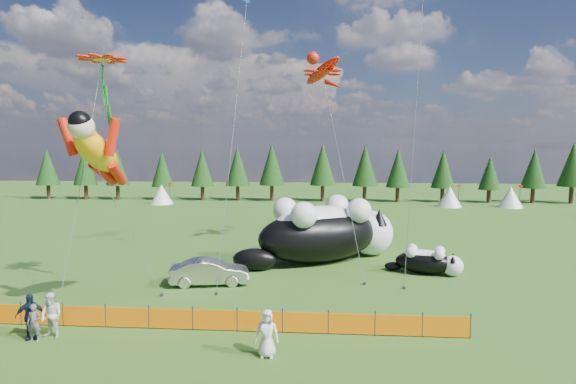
{
  "coord_description": "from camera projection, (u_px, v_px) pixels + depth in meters",
  "views": [
    {
      "loc": [
        4.65,
        -21.86,
        8.12
      ],
      "look_at": [
        2.72,
        4.0,
        5.5
      ],
      "focal_mm": 28.0,
      "sensor_mm": 36.0,
      "label": 1
    }
  ],
  "objects": [
    {
      "name": "ground",
      "position": [
        229.0,
        307.0,
        22.85
      ],
      "size": [
        160.0,
        160.0,
        0.0
      ],
      "primitive_type": "plane",
      "color": "#15370A",
      "rests_on": "ground"
    },
    {
      "name": "safety_fence",
      "position": [
        215.0,
        320.0,
        19.82
      ],
      "size": [
        22.06,
        0.06,
        1.1
      ],
      "color": "#262626",
      "rests_on": "ground"
    },
    {
      "name": "tree_line",
      "position": [
        290.0,
        174.0,
        67.1
      ],
      "size": [
        90.0,
        4.0,
        8.0
      ],
      "primitive_type": null,
      "color": "black",
      "rests_on": "ground"
    },
    {
      "name": "festival_tents",
      "position": [
        368.0,
        196.0,
        61.58
      ],
      "size": [
        50.0,
        3.2,
        2.8
      ],
      "primitive_type": null,
      "color": "white",
      "rests_on": "ground"
    },
    {
      "name": "cat_large",
      "position": [
        327.0,
        231.0,
        31.91
      ],
      "size": [
        11.37,
        8.66,
        4.55
      ],
      "rotation": [
        0.0,
        0.0,
        0.55
      ],
      "color": "black",
      "rests_on": "ground"
    },
    {
      "name": "cat_small",
      "position": [
        428.0,
        261.0,
        28.73
      ],
      "size": [
        4.8,
        2.68,
        1.77
      ],
      "rotation": [
        0.0,
        0.0,
        -0.29
      ],
      "color": "black",
      "rests_on": "ground"
    },
    {
      "name": "car",
      "position": [
        210.0,
        272.0,
        26.49
      ],
      "size": [
        4.82,
        2.4,
        1.52
      ],
      "primitive_type": "imported",
      "rotation": [
        0.0,
        0.0,
        1.75
      ],
      "color": "silver",
      "rests_on": "ground"
    },
    {
      "name": "spectator_a",
      "position": [
        34.0,
        323.0,
        18.72
      ],
      "size": [
        0.61,
        0.42,
        1.6
      ],
      "primitive_type": "imported",
      "rotation": [
        0.0,
        0.0,
        0.07
      ],
      "color": "#525256",
      "rests_on": "ground"
    },
    {
      "name": "spectator_b",
      "position": [
        51.0,
        315.0,
        19.05
      ],
      "size": [
        1.07,
        0.8,
        1.97
      ],
      "primitive_type": "imported",
      "rotation": [
        0.0,
        0.0,
        -0.27
      ],
      "color": "silver",
      "rests_on": "ground"
    },
    {
      "name": "spectator_c",
      "position": [
        30.0,
        316.0,
        18.95
      ],
      "size": [
        1.29,
        1.01,
        1.97
      ],
      "primitive_type": "imported",
      "rotation": [
        0.0,
        0.0,
        0.42
      ],
      "color": "#121B32",
      "rests_on": "ground"
    },
    {
      "name": "spectator_e",
      "position": [
        267.0,
        333.0,
        17.34
      ],
      "size": [
        0.95,
        0.64,
        1.88
      ],
      "primitive_type": "imported",
      "rotation": [
        0.0,
        0.0,
        0.05
      ],
      "color": "silver",
      "rests_on": "ground"
    },
    {
      "name": "superhero_kite",
      "position": [
        97.0,
        152.0,
        20.7
      ],
      "size": [
        4.22,
        5.48,
        10.2
      ],
      "color": "#FFAC0D",
      "rests_on": "ground"
    },
    {
      "name": "gecko_kite",
      "position": [
        323.0,
        71.0,
        33.87
      ],
      "size": [
        5.89,
        11.98,
        16.36
      ],
      "color": "red",
      "rests_on": "ground"
    },
    {
      "name": "flower_kite",
      "position": [
        102.0,
        62.0,
        22.54
      ],
      "size": [
        2.75,
        4.67,
        12.83
      ],
      "color": "red",
      "rests_on": "ground"
    },
    {
      "name": "diamond_kite_a",
      "position": [
        246.0,
        6.0,
        27.84
      ],
      "size": [
        1.51,
        5.77,
        18.61
      ],
      "color": "#0C52B8",
      "rests_on": "ground"
    }
  ]
}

